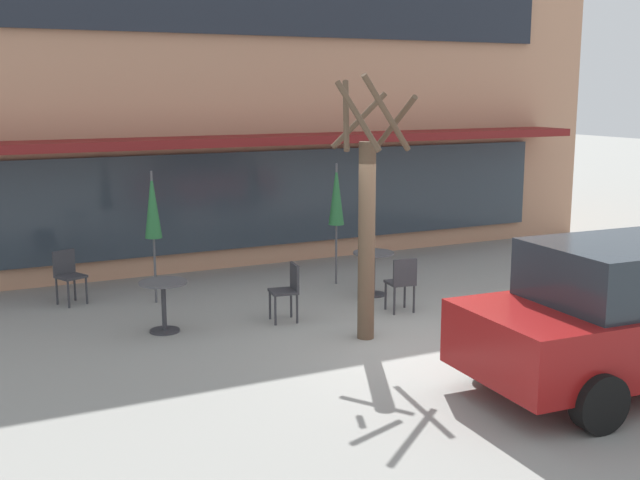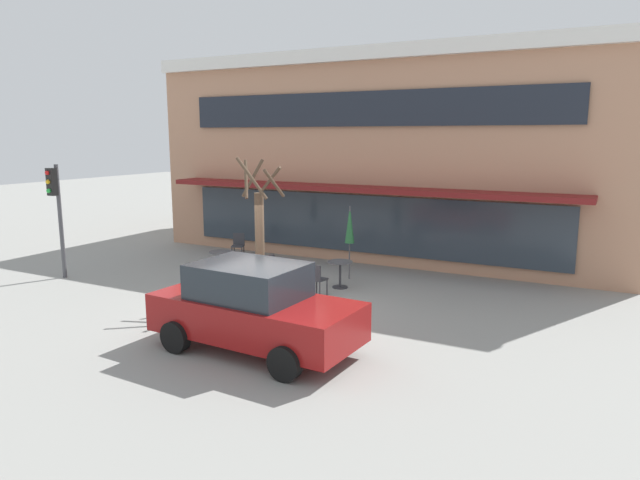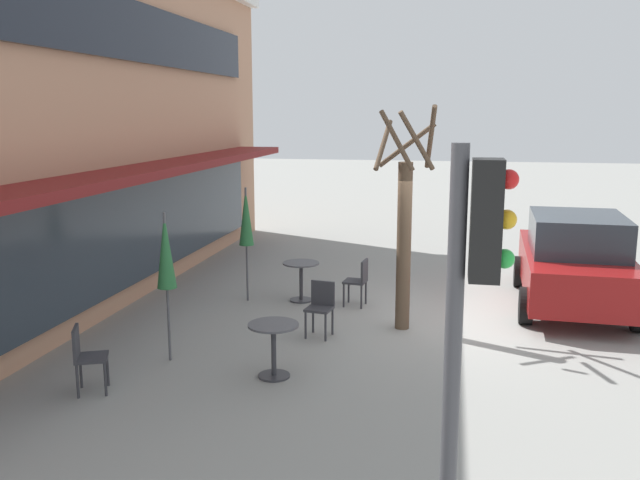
% 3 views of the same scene
% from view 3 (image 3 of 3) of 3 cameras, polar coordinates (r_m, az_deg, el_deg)
% --- Properties ---
extents(ground_plane, '(80.00, 80.00, 0.00)m').
position_cam_3_polar(ground_plane, '(12.15, 10.97, -6.68)').
color(ground_plane, gray).
extents(cafe_table_near_wall, '(0.70, 0.70, 0.76)m').
position_cam_3_polar(cafe_table_near_wall, '(9.37, -3.93, -8.48)').
color(cafe_table_near_wall, '#333338').
rests_on(cafe_table_near_wall, ground).
extents(cafe_table_streetside, '(0.70, 0.70, 0.76)m').
position_cam_3_polar(cafe_table_streetside, '(13.03, -1.60, -2.95)').
color(cafe_table_streetside, '#333338').
rests_on(cafe_table_streetside, ground).
extents(patio_umbrella_green_folded, '(0.28, 0.28, 2.20)m').
position_cam_3_polar(patio_umbrella_green_folded, '(12.89, -6.25, 1.89)').
color(patio_umbrella_green_folded, '#4C4C51').
rests_on(patio_umbrella_green_folded, ground).
extents(patio_umbrella_cream_folded, '(0.28, 0.28, 2.20)m').
position_cam_3_polar(patio_umbrella_cream_folded, '(9.91, -12.87, -0.98)').
color(patio_umbrella_cream_folded, '#4C4C51').
rests_on(patio_umbrella_cream_folded, ground).
extents(cafe_chair_0, '(0.53, 0.53, 0.89)m').
position_cam_3_polar(cafe_chair_0, '(9.35, -19.16, -9.05)').
color(cafe_chair_0, '#333338').
rests_on(cafe_chair_0, ground).
extents(cafe_chair_1, '(0.46, 0.46, 0.89)m').
position_cam_3_polar(cafe_chair_1, '(11.03, 0.06, -5.44)').
color(cafe_chair_1, '#333338').
rests_on(cafe_chair_1, ground).
extents(cafe_chair_2, '(0.45, 0.45, 0.89)m').
position_cam_3_polar(cafe_chair_2, '(12.69, 3.30, -3.29)').
color(cafe_chair_2, '#333338').
rests_on(cafe_chair_2, ground).
extents(parked_sedan, '(4.29, 2.18, 1.76)m').
position_cam_3_polar(parked_sedan, '(13.39, 20.66, -1.68)').
color(parked_sedan, maroon).
rests_on(parked_sedan, ground).
extents(street_tree, '(1.00, 0.99, 3.71)m').
position_cam_3_polar(street_tree, '(11.22, 7.13, 1.01)').
color(street_tree, brown).
rests_on(street_tree, ground).
extents(traffic_light_pole, '(0.26, 0.44, 3.40)m').
position_cam_3_polar(traffic_light_pole, '(4.66, 12.47, -5.71)').
color(traffic_light_pole, '#47474C').
rests_on(traffic_light_pole, ground).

